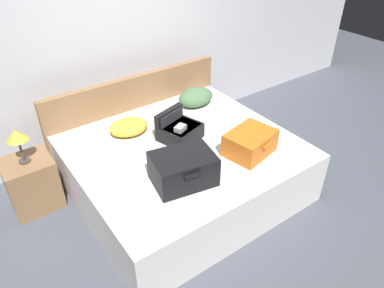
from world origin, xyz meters
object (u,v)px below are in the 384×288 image
Objects in this scene: bed at (184,168)px; pillow_center_head at (196,97)px; pillow_near_headboard at (129,127)px; hard_case_large at (183,169)px; table_lamp at (17,137)px; hard_case_medium at (250,143)px; hard_case_small at (179,130)px; nightstand at (32,183)px.

bed is 0.91m from pillow_center_head.
bed is 5.26× the size of pillow_near_headboard.
hard_case_large is 0.93m from pillow_near_headboard.
table_lamp reaches higher than pillow_near_headboard.
table_lamp is at bearing 135.19° from hard_case_medium.
hard_case_medium is 1.05m from pillow_center_head.
hard_case_small reaches higher than pillow_center_head.
hard_case_small is 1.13× the size of pillow_near_headboard.
table_lamp is at bearing 0.00° from nightstand.
hard_case_medium reaches higher than bed.
table_lamp is (-1.00, 1.08, 0.12)m from hard_case_large.
hard_case_large is at bearing -138.01° from hard_case_small.
hard_case_small is at bearing -21.49° from table_lamp.
pillow_center_head reaches higher than nightstand.
hard_case_large is at bearing -124.75° from bed.
hard_case_medium is (0.73, -0.02, -0.02)m from hard_case_large.
hard_case_small is 1.30× the size of table_lamp.
hard_case_medium is at bearing -72.46° from hard_case_small.
hard_case_small is 1.05× the size of pillow_center_head.
table_lamp is at bearing 178.22° from pillow_center_head.
pillow_near_headboard is at bearing -8.90° from table_lamp.
hard_case_small is 0.84× the size of nightstand.
table_lamp is (0.00, 0.00, 0.53)m from nightstand.
nightstand is at bearing 135.19° from hard_case_medium.
hard_case_large is at bearing -88.69° from pillow_near_headboard.
pillow_near_headboard is 0.93× the size of pillow_center_head.
hard_case_small reaches higher than hard_case_medium.
bed is at bearing -58.29° from pillow_near_headboard.
hard_case_medium reaches higher than nightstand.
hard_case_small reaches higher than hard_case_large.
nightstand is at bearing 0.00° from table_lamp.
pillow_center_head is at bearing 24.22° from hard_case_small.
nightstand is at bearing 171.10° from pillow_near_headboard.
bed is at bearing -27.06° from nightstand.
pillow_near_headboard reaches higher than nightstand.
hard_case_large is at bearing -47.22° from nightstand.
bed reaches higher than nightstand.
hard_case_small is 0.52m from pillow_near_headboard.
table_lamp is at bearing 171.10° from pillow_near_headboard.
pillow_near_headboard is 0.74× the size of nightstand.
hard_case_large is at bearing 166.32° from hard_case_medium.
nightstand is (-1.87, 0.06, -0.38)m from pillow_center_head.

